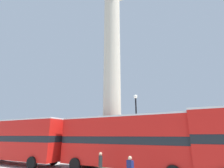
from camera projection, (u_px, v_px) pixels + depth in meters
ground_plane at (112, 163)px, 18.05m from camera, size 200.00×200.00×0.00m
monument_column at (112, 83)px, 20.50m from camera, size 5.36×5.36×23.33m
bus_a at (125, 141)px, 13.77m from camera, size 10.95×3.63×4.21m
bus_c at (18, 139)px, 18.03m from camera, size 11.07×3.28×4.27m
street_lamp at (137, 129)px, 16.04m from camera, size 0.37×0.37×6.51m
pedestrian_near_lamp at (100, 164)px, 11.19m from camera, size 0.40×0.46×1.67m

